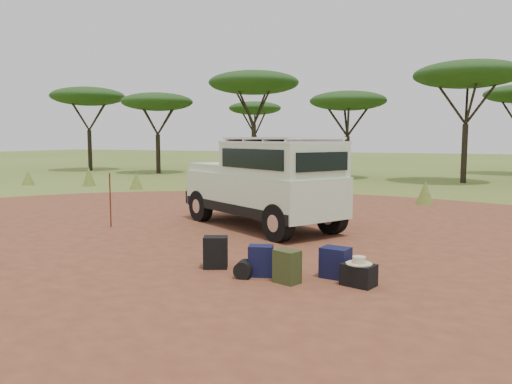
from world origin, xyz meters
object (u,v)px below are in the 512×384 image
at_px(safari_vehicle, 265,184).
at_px(duffel_navy, 335,263).
at_px(backpack_navy, 261,261).
at_px(hard_case, 359,275).
at_px(backpack_black, 216,252).
at_px(walking_staff, 110,201).
at_px(backpack_olive, 287,267).

bearing_deg(safari_vehicle, duffel_navy, -22.68).
relative_size(backpack_navy, hard_case, 1.06).
bearing_deg(safari_vehicle, backpack_black, -48.97).
relative_size(walking_staff, hard_case, 2.95).
relative_size(duffel_navy, hard_case, 1.03).
bearing_deg(duffel_navy, hard_case, -24.26).
relative_size(backpack_black, backpack_olive, 1.06).
height_order(duffel_navy, hard_case, duffel_navy).
xyz_separation_m(backpack_black, backpack_olive, (1.43, -0.35, -0.02)).
relative_size(walking_staff, backpack_navy, 2.80).
distance_m(walking_staff, duffel_navy, 6.58).
xyz_separation_m(walking_staff, backpack_olive, (5.61, -2.68, -0.43)).
bearing_deg(duffel_navy, backpack_olive, -126.66).
bearing_deg(safari_vehicle, walking_staff, -124.67).
xyz_separation_m(walking_staff, hard_case, (6.65, -2.39, -0.52)).
xyz_separation_m(backpack_olive, duffel_navy, (0.60, 0.58, -0.01)).
bearing_deg(backpack_olive, backpack_navy, 178.06).
relative_size(backpack_olive, duffel_navy, 1.05).
distance_m(safari_vehicle, backpack_navy, 4.46).
xyz_separation_m(duffel_navy, hard_case, (0.43, -0.29, -0.08)).
distance_m(backpack_olive, duffel_navy, 0.84).
distance_m(backpack_navy, backpack_olive, 0.56).
bearing_deg(backpack_olive, backpack_black, -174.69).
distance_m(backpack_black, duffel_navy, 2.04).
distance_m(safari_vehicle, backpack_black, 4.07).
distance_m(safari_vehicle, backpack_olive, 4.85).
bearing_deg(backpack_black, hard_case, -24.59).
xyz_separation_m(safari_vehicle, walking_staff, (-3.47, -1.59, -0.39)).
relative_size(walking_staff, backpack_olive, 2.73).
bearing_deg(backpack_navy, backpack_olive, -36.72).
relative_size(backpack_black, backpack_navy, 1.09).
relative_size(walking_staff, backpack_black, 2.56).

